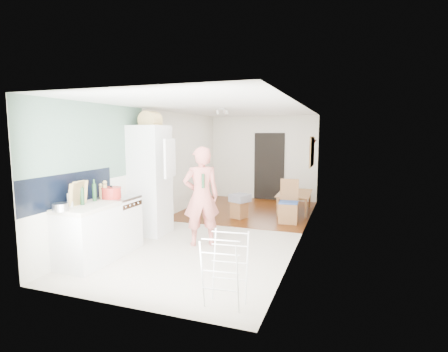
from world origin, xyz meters
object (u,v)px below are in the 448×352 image
Objects in this scene: dining_table at (296,204)px; stool at (239,210)px; person at (201,188)px; dining_chair at (289,202)px; drying_rack at (225,270)px.

dining_table reaches higher than stool.
person is at bearing 156.95° from dining_table.
dining_chair is 4.01m from drying_rack.
dining_chair is (-0.00, -1.13, 0.27)m from dining_table.
drying_rack is at bearing -75.16° from stool.
dining_chair is at bearing 82.70° from drying_rack.
stool is at bearing 98.77° from drying_rack.
stool is (0.06, 2.09, -0.84)m from person.
stool is (-1.16, -1.09, -0.01)m from dining_table.
dining_table is 3.00× the size of stool.
person reaches higher than drying_rack.
person is 3.51m from dining_table.
dining_chair reaches higher than drying_rack.
person is 5.15× the size of stool.
stool is (-1.16, 0.04, -0.28)m from dining_chair.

